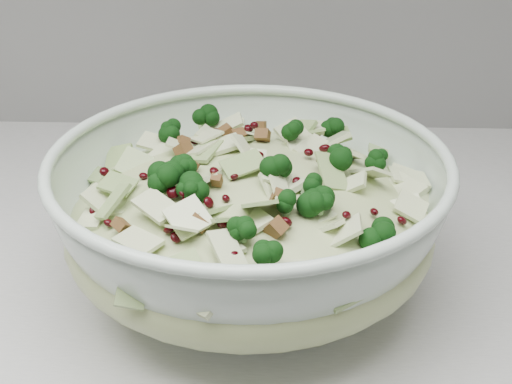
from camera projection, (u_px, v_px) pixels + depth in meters
mixing_bowl at (249, 222)px, 0.60m from camera, size 0.43×0.43×0.13m
salad at (249, 199)px, 0.59m from camera, size 0.43×0.43×0.13m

